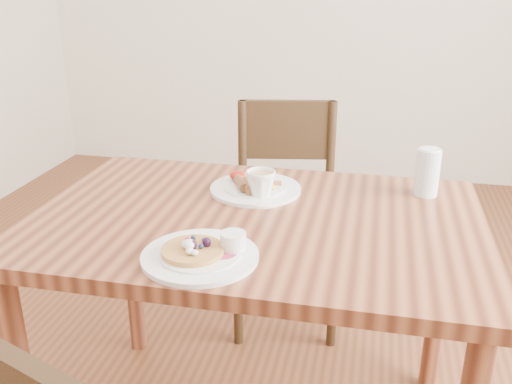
# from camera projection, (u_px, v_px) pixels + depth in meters

# --- Properties ---
(dining_table) EXTENTS (1.20, 0.80, 0.75)m
(dining_table) POSITION_uv_depth(u_px,v_px,m) (256.00, 249.00, 1.56)
(dining_table) COLOR brown
(dining_table) RESTS_ON ground
(chair_far) EXTENTS (0.49, 0.49, 0.88)m
(chair_far) POSITION_uv_depth(u_px,v_px,m) (286.00, 204.00, 2.27)
(chair_far) COLOR #332312
(chair_far) RESTS_ON ground
(pancake_plate) EXTENTS (0.27, 0.27, 0.06)m
(pancake_plate) POSITION_uv_depth(u_px,v_px,m) (202.00, 253.00, 1.30)
(pancake_plate) COLOR white
(pancake_plate) RESTS_ON dining_table
(breakfast_plate) EXTENTS (0.27, 0.27, 0.04)m
(breakfast_plate) POSITION_uv_depth(u_px,v_px,m) (254.00, 187.00, 1.69)
(breakfast_plate) COLOR white
(breakfast_plate) RESTS_ON dining_table
(teacup_saucer) EXTENTS (0.14, 0.14, 0.09)m
(teacup_saucer) POSITION_uv_depth(u_px,v_px,m) (261.00, 187.00, 1.62)
(teacup_saucer) COLOR white
(teacup_saucer) RESTS_ON dining_table
(water_glass) EXTENTS (0.07, 0.07, 0.14)m
(water_glass) POSITION_uv_depth(u_px,v_px,m) (427.00, 172.00, 1.65)
(water_glass) COLOR silver
(water_glass) RESTS_ON dining_table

